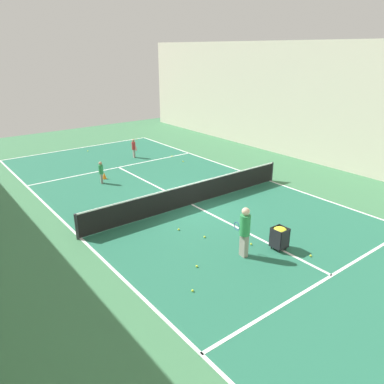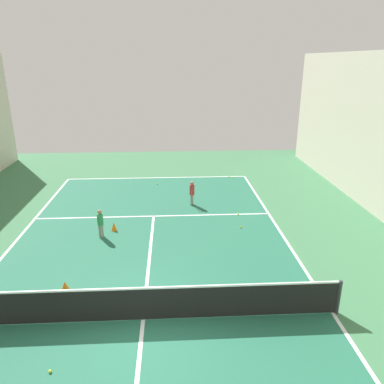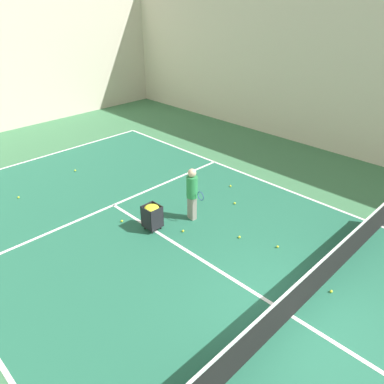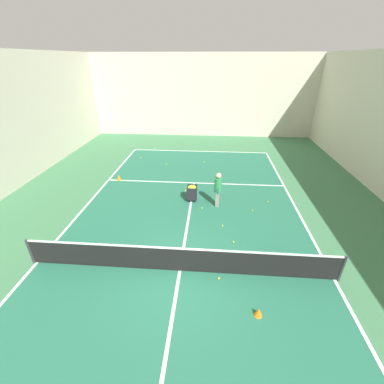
{
  "view_description": "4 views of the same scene",
  "coord_description": "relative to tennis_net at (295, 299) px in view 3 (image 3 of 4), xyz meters",
  "views": [
    {
      "loc": [
        8.99,
        11.63,
        6.26
      ],
      "look_at": [
        0.0,
        0.0,
        0.58
      ],
      "focal_mm": 35.0,
      "sensor_mm": 36.0,
      "label": 1
    },
    {
      "loc": [
        -0.8,
        7.98,
        6.26
      ],
      "look_at": [
        -1.71,
        -7.98,
        0.62
      ],
      "focal_mm": 35.0,
      "sensor_mm": 36.0,
      "label": 2
    },
    {
      "loc": [
        -5.68,
        -2.61,
        6.26
      ],
      "look_at": [
        1.26,
        4.34,
        0.93
      ],
      "focal_mm": 35.0,
      "sensor_mm": 36.0,
      "label": 3
    },
    {
      "loc": [
        0.9,
        -6.25,
        6.26
      ],
      "look_at": [
        0.03,
        4.75,
        0.46
      ],
      "focal_mm": 24.0,
      "sensor_mm": 36.0,
      "label": 4
    }
  ],
  "objects": [
    {
      "name": "ground_plane",
      "position": [
        0.0,
        0.0,
        -0.5
      ],
      "size": [
        37.37,
        37.37,
        0.0
      ],
      "primitive_type": "plane",
      "color": "#3D754C"
    },
    {
      "name": "court_playing_area",
      "position": [
        0.0,
        0.0,
        -0.5
      ],
      "size": [
        9.9,
        24.49,
        0.0
      ],
      "color": "#23664C",
      "rests_on": "ground"
    },
    {
      "name": "line_baseline_far",
      "position": [
        0.0,
        12.25,
        -0.5
      ],
      "size": [
        9.9,
        0.1,
        0.0
      ],
      "primitive_type": "cube",
      "color": "white",
      "rests_on": "ground"
    },
    {
      "name": "line_sideline_right",
      "position": [
        4.95,
        0.0,
        -0.5
      ],
      "size": [
        0.1,
        24.49,
        0.0
      ],
      "primitive_type": "cube",
      "color": "white",
      "rests_on": "ground"
    },
    {
      "name": "line_service_far",
      "position": [
        0.0,
        6.74,
        -0.5
      ],
      "size": [
        9.9,
        0.1,
        0.0
      ],
      "primitive_type": "cube",
      "color": "white",
      "rests_on": "ground"
    },
    {
      "name": "line_centre_service",
      "position": [
        0.0,
        0.0,
        -0.5
      ],
      "size": [
        0.1,
        13.47,
        0.0
      ],
      "primitive_type": "cube",
      "color": "white",
      "rests_on": "ground"
    },
    {
      "name": "tennis_net",
      "position": [
        0.0,
        0.0,
        0.0
      ],
      "size": [
        10.2,
        0.1,
        0.97
      ],
      "color": "#2D2D33",
      "rests_on": "ground"
    },
    {
      "name": "coach_at_net",
      "position": [
        1.26,
        4.34,
        0.47
      ],
      "size": [
        0.38,
        0.68,
        1.69
      ],
      "rotation": [
        0.0,
        0.0,
        -1.7
      ],
      "color": "gray",
      "rests_on": "ground"
    },
    {
      "name": "ball_cart",
      "position": [
        0.03,
        4.75,
        0.05
      ],
      "size": [
        0.47,
        0.48,
        0.79
      ],
      "color": "black",
      "rests_on": "ground"
    },
    {
      "name": "tennis_ball_2",
      "position": [
        1.28,
        -0.26,
        -0.46
      ],
      "size": [
        0.07,
        0.07,
        0.07
      ],
      "primitive_type": "sphere",
      "color": "yellow",
      "rests_on": "ground"
    },
    {
      "name": "tennis_ball_4",
      "position": [
        1.48,
        2.63,
        -0.46
      ],
      "size": [
        0.07,
        0.07,
        0.07
      ],
      "primitive_type": "sphere",
      "color": "yellow",
      "rests_on": "ground"
    },
    {
      "name": "tennis_ball_5",
      "position": [
        0.44,
        9.98,
        -0.46
      ],
      "size": [
        0.07,
        0.07,
        0.07
      ],
      "primitive_type": "sphere",
      "color": "yellow",
      "rests_on": "ground"
    },
    {
      "name": "tennis_ball_7",
      "position": [
        3.72,
        4.84,
        -0.46
      ],
      "size": [
        0.07,
        0.07,
        0.07
      ],
      "primitive_type": "sphere",
      "color": "yellow",
      "rests_on": "ground"
    },
    {
      "name": "tennis_ball_8",
      "position": [
        -2.02,
        9.41,
        -0.46
      ],
      "size": [
        0.07,
        0.07,
        0.07
      ],
      "primitive_type": "sphere",
      "color": "yellow",
      "rests_on": "ground"
    },
    {
      "name": "tennis_ball_9",
      "position": [
        2.87,
        3.95,
        -0.46
      ],
      "size": [
        0.07,
        0.07,
        0.07
      ],
      "primitive_type": "sphere",
      "color": "yellow",
      "rests_on": "ground"
    },
    {
      "name": "tennis_ball_12",
      "position": [
        -0.4,
        5.7,
        -0.46
      ],
      "size": [
        0.07,
        0.07,
        0.07
      ],
      "primitive_type": "sphere",
      "color": "yellow",
      "rests_on": "ground"
    },
    {
      "name": "tennis_ball_13",
      "position": [
        1.86,
        1.61,
        -0.46
      ],
      "size": [
        0.07,
        0.07,
        0.07
      ],
      "primitive_type": "sphere",
      "color": "yellow",
      "rests_on": "ground"
    },
    {
      "name": "tennis_ball_14",
      "position": [
        0.55,
        4.0,
        -0.46
      ],
      "size": [
        0.07,
        0.07,
        0.07
      ],
      "primitive_type": "sphere",
      "color": "yellow",
      "rests_on": "ground"
    }
  ]
}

